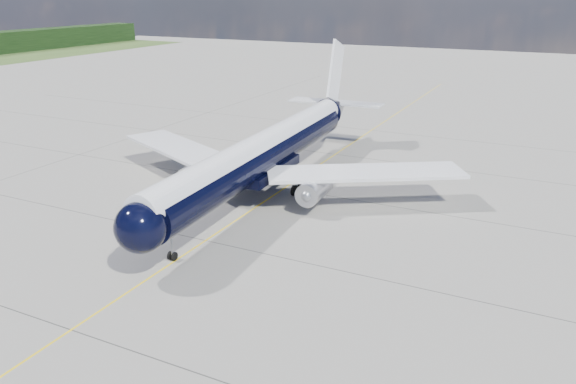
% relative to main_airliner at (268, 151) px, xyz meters
% --- Properties ---
extents(ground, '(320.00, 320.00, 0.00)m').
position_rel_main_airliner_xyz_m(ground, '(1.24, 6.28, -4.42)').
color(ground, '#99958E').
rests_on(ground, ground).
extents(taxiway_centerline, '(0.16, 160.00, 0.01)m').
position_rel_main_airliner_xyz_m(taxiway_centerline, '(1.24, 1.28, -4.42)').
color(taxiway_centerline, yellow).
rests_on(taxiway_centerline, ground).
extents(main_airliner, '(40.46, 49.31, 14.24)m').
position_rel_main_airliner_xyz_m(main_airliner, '(0.00, 0.00, 0.00)').
color(main_airliner, black).
rests_on(main_airliner, ground).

